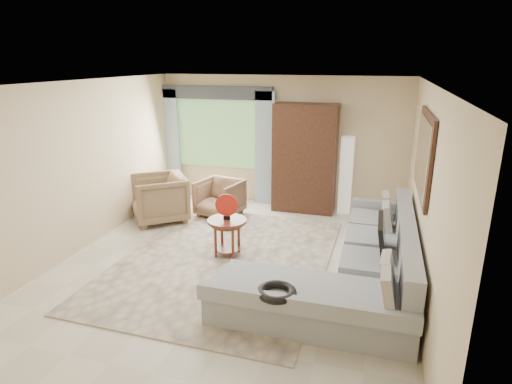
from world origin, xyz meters
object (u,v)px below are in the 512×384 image
(coffee_table, at_px, (227,237))
(floor_lamp, at_px, (346,175))
(armchair_right, at_px, (220,198))
(armoire, at_px, (305,158))
(sectional_sofa, at_px, (358,270))
(armchair_left, at_px, (159,198))
(potted_plant, at_px, (177,188))
(tv_screen, at_px, (382,237))

(coffee_table, xyz_separation_m, floor_lamp, (1.54, 2.48, 0.44))
(armchair_right, distance_m, armoire, 1.82)
(sectional_sofa, distance_m, armoire, 3.24)
(armchair_left, relative_size, armchair_right, 1.23)
(coffee_table, distance_m, potted_plant, 2.87)
(armoire, distance_m, floor_lamp, 0.86)
(tv_screen, relative_size, armoire, 0.35)
(tv_screen, xyz_separation_m, potted_plant, (-4.15, 2.50, -0.42))
(armchair_right, relative_size, potted_plant, 1.31)
(floor_lamp, bearing_deg, armchair_right, -159.47)
(armchair_right, height_order, armoire, armoire)
(sectional_sofa, relative_size, potted_plant, 5.85)
(armchair_left, bearing_deg, floor_lamp, 75.47)
(sectional_sofa, distance_m, floor_lamp, 3.03)
(floor_lamp, bearing_deg, tv_screen, -76.10)
(potted_plant, distance_m, armoire, 2.77)
(armchair_left, bearing_deg, armchair_right, 81.97)
(armchair_right, bearing_deg, tv_screen, -20.28)
(armoire, bearing_deg, armchair_right, -151.81)
(sectional_sofa, relative_size, armchair_left, 3.61)
(sectional_sofa, relative_size, tv_screen, 4.68)
(potted_plant, bearing_deg, armchair_right, -24.18)
(tv_screen, xyz_separation_m, armoire, (-1.50, 2.77, 0.33))
(sectional_sofa, height_order, armoire, armoire)
(coffee_table, relative_size, armchair_right, 0.76)
(tv_screen, height_order, coffee_table, tv_screen)
(coffee_table, height_order, armoire, armoire)
(sectional_sofa, bearing_deg, coffee_table, 166.37)
(tv_screen, bearing_deg, floor_lamp, 103.90)
(armchair_left, height_order, armchair_right, armchair_left)
(coffee_table, bearing_deg, potted_plant, 131.64)
(armchair_right, distance_m, potted_plant, 1.28)
(potted_plant, xyz_separation_m, floor_lamp, (3.45, 0.33, 0.45))
(sectional_sofa, bearing_deg, armoire, 113.06)
(armoire, bearing_deg, potted_plant, -174.16)
(tv_screen, bearing_deg, sectional_sofa, -154.32)
(potted_plant, bearing_deg, coffee_table, -48.36)
(tv_screen, relative_size, armchair_right, 0.95)
(coffee_table, relative_size, floor_lamp, 0.39)
(armoire, height_order, floor_lamp, armoire)
(sectional_sofa, xyz_separation_m, armchair_right, (-2.72, 2.10, 0.07))
(sectional_sofa, distance_m, tv_screen, 0.53)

